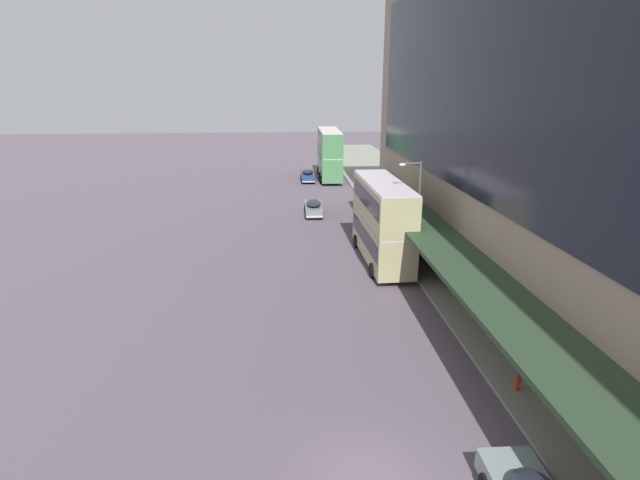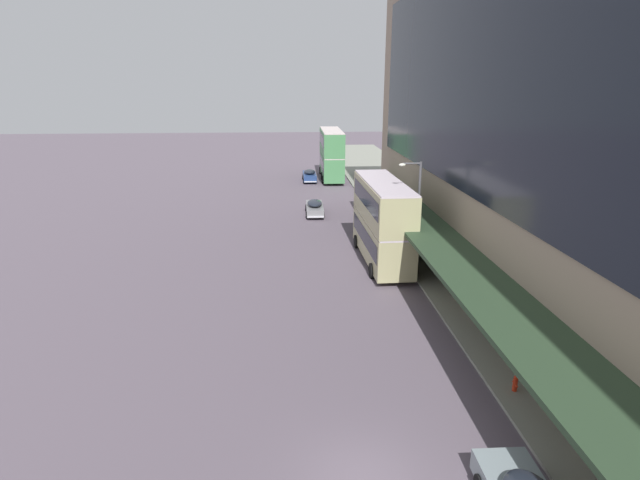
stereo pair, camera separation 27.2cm
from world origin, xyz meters
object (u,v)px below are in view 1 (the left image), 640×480
Objects in this scene: transit_bus_kerbside_rear at (382,219)px; transit_bus_kerbside_front at (329,153)px; sedan_lead_mid at (308,175)px; street_lamp at (416,209)px; sedan_second_near at (314,207)px; fire_hydrant at (518,382)px; pedestrian_at_kerb at (495,316)px.

transit_bus_kerbside_front is at bearing 90.95° from transit_bus_kerbside_rear.
sedan_lead_mid is 33.66m from street_lamp.
sedan_second_near reaches higher than fire_hydrant.
transit_bus_kerbside_front is 44.50m from pedestrian_at_kerb.
transit_bus_kerbside_rear is 2.97m from street_lamp.
street_lamp reaches higher than transit_bus_kerbside_front.
fire_hydrant is at bearing -82.69° from sedan_lead_mid.
sedan_second_near is 7.00× the size of fire_hydrant.
transit_bus_kerbside_front is at bearing 30.09° from sedan_lead_mid.
sedan_lead_mid is 43.09m from pedestrian_at_kerb.
sedan_lead_mid is 2.53× the size of pedestrian_at_kerb.
transit_bus_kerbside_front reaches higher than transit_bus_kerbside_rear.
sedan_lead_mid is at bearing 97.31° from fire_hydrant.
transit_bus_kerbside_front reaches higher than sedan_second_near.
transit_bus_kerbside_front is 2.23× the size of sedan_second_near.
street_lamp is (2.31, -34.78, 0.92)m from transit_bus_kerbside_front.
fire_hydrant is at bearing -77.89° from sedan_second_near.
transit_bus_kerbside_front is 4.38m from sedan_lead_mid.
transit_bus_kerbside_rear is 2.10× the size of sedan_lead_mid.
transit_bus_kerbside_rear is at bearing 130.76° from street_lamp.
pedestrian_at_kerb is 0.25× the size of street_lamp.
sedan_lead_mid is at bearing 88.77° from sedan_second_near.
fire_hydrant is at bearing -101.18° from pedestrian_at_kerb.
transit_bus_kerbside_rear reaches higher than sedan_lead_mid.
transit_bus_kerbside_rear is at bearing 106.48° from pedestrian_at_kerb.
transit_bus_kerbside_rear is 14.09× the size of fire_hydrant.
pedestrian_at_kerb is 4.77m from fire_hydrant.
transit_bus_kerbside_rear reaches higher than fire_hydrant.
street_lamp is (-1.64, 9.48, 3.19)m from pedestrian_at_kerb.
street_lamp is (5.32, -33.04, 3.59)m from sedan_lead_mid.
transit_bus_kerbside_front is at bearing 79.92° from sedan_second_near.
sedan_lead_mid is at bearing 96.54° from transit_bus_kerbside_rear.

